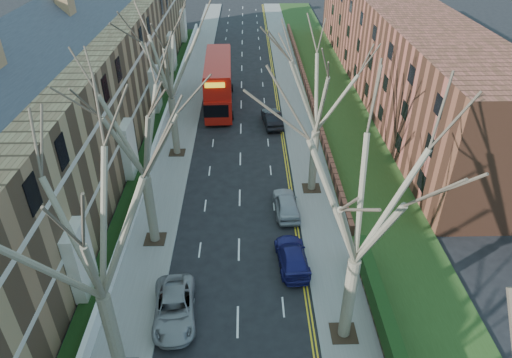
{
  "coord_description": "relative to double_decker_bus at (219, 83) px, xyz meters",
  "views": [
    {
      "loc": [
        0.66,
        -8.01,
        20.35
      ],
      "look_at": [
        1.21,
        18.33,
        3.42
      ],
      "focal_mm": 32.0,
      "sensor_mm": 36.0,
      "label": 1
    }
  ],
  "objects": [
    {
      "name": "pavement_left",
      "position": [
        -3.62,
        -0.02,
        -2.4
      ],
      "size": [
        3.0,
        102.0,
        0.12
      ],
      "primitive_type": "cube",
      "color": "slate",
      "rests_on": "ground"
    },
    {
      "name": "pavement_right",
      "position": [
        8.38,
        -0.02,
        -2.4
      ],
      "size": [
        3.0,
        102.0,
        0.12
      ],
      "primitive_type": "cube",
      "color": "slate",
      "rests_on": "ground"
    },
    {
      "name": "terrace_left",
      "position": [
        -11.26,
        -8.02,
        3.07
      ],
      "size": [
        9.7,
        78.0,
        13.6
      ],
      "color": "#836243",
      "rests_on": "ground"
    },
    {
      "name": "flats_right",
      "position": [
        19.84,
        3.98,
        2.52
      ],
      "size": [
        13.97,
        54.0,
        10.0
      ],
      "color": "brown",
      "rests_on": "ground"
    },
    {
      "name": "front_wall_left",
      "position": [
        -5.27,
        -8.02,
        -1.84
      ],
      "size": [
        0.3,
        78.0,
        1.0
      ],
      "color": "white",
      "rests_on": "ground"
    },
    {
      "name": "grass_verge_right",
      "position": [
        12.88,
        -0.02,
        -2.31
      ],
      "size": [
        6.0,
        102.0,
        0.06
      ],
      "color": "#223C15",
      "rests_on": "ground"
    },
    {
      "name": "tree_left_mid",
      "position": [
        -3.32,
        -33.02,
        7.1
      ],
      "size": [
        10.5,
        10.5,
        14.71
      ],
      "color": "brown",
      "rests_on": "ground"
    },
    {
      "name": "tree_left_far",
      "position": [
        -3.32,
        -23.02,
        6.78
      ],
      "size": [
        10.15,
        10.15,
        14.22
      ],
      "color": "brown",
      "rests_on": "ground"
    },
    {
      "name": "tree_left_dist",
      "position": [
        -3.32,
        -11.02,
        7.1
      ],
      "size": [
        10.5,
        10.5,
        14.71
      ],
      "color": "brown",
      "rests_on": "ground"
    },
    {
      "name": "tree_right_mid",
      "position": [
        8.08,
        -31.02,
        7.1
      ],
      "size": [
        10.5,
        10.5,
        14.71
      ],
      "color": "brown",
      "rests_on": "ground"
    },
    {
      "name": "tree_right_far",
      "position": [
        8.08,
        -17.02,
        6.78
      ],
      "size": [
        10.15,
        10.15,
        14.22
      ],
      "color": "brown",
      "rests_on": "ground"
    },
    {
      "name": "double_decker_bus",
      "position": [
        0.0,
        0.0,
        0.0
      ],
      "size": [
        3.28,
        12.06,
        4.98
      ],
      "rotation": [
        0.0,
        0.0,
        3.17
      ],
      "color": "#B0140C",
      "rests_on": "ground"
    },
    {
      "name": "car_left_far",
      "position": [
        -1.12,
        -29.58,
        -1.78
      ],
      "size": [
        2.75,
        5.11,
        1.36
      ],
      "primitive_type": "imported",
      "rotation": [
        0.0,
        0.0,
        0.1
      ],
      "color": "gray",
      "rests_on": "ground"
    },
    {
      "name": "car_right_near",
      "position": [
        5.78,
        -25.49,
        -1.8
      ],
      "size": [
        2.19,
        4.66,
        1.31
      ],
      "primitive_type": "imported",
      "rotation": [
        0.0,
        0.0,
        3.22
      ],
      "color": "navy",
      "rests_on": "ground"
    },
    {
      "name": "car_right_mid",
      "position": [
        5.83,
        -19.95,
        -1.73
      ],
      "size": [
        2.0,
        4.37,
        1.45
      ],
      "primitive_type": "imported",
      "rotation": [
        0.0,
        0.0,
        3.21
      ],
      "color": "#9D9FA6",
      "rests_on": "ground"
    },
    {
      "name": "car_right_far",
      "position": [
        5.51,
        -5.24,
        -1.71
      ],
      "size": [
        2.09,
        4.72,
        1.5
      ],
      "primitive_type": "imported",
      "rotation": [
        0.0,
        0.0,
        3.25
      ],
      "color": "black",
      "rests_on": "ground"
    }
  ]
}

